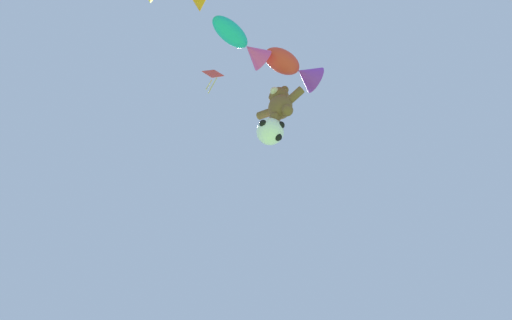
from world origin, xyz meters
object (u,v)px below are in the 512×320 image
Objects in this scene: teddy_bear_kite at (280,104)px; soccer_ball_kite at (270,131)px; diamond_kite at (213,76)px; fish_kite_crimson at (295,68)px; fish_kite_teal at (243,43)px.

teddy_bear_kite reaches higher than soccer_ball_kite.
teddy_bear_kite is at bearing -17.72° from soccer_ball_kite.
diamond_kite reaches higher than soccer_ball_kite.
fish_kite_teal is (-0.97, -2.07, -0.54)m from fish_kite_crimson.
fish_kite_teal is at bearing -76.40° from soccer_ball_kite.
fish_kite_teal reaches higher than soccer_ball_kite.
fish_kite_crimson is 2.35m from fish_kite_teal.
soccer_ball_kite is 0.43× the size of fish_kite_crimson.
teddy_bear_kite is at bearing 159.87° from fish_kite_crimson.
fish_kite_crimson reaches higher than fish_kite_teal.
soccer_ball_kite is 0.37× the size of diamond_kite.
diamond_kite is (-2.50, 0.97, 2.47)m from fish_kite_teal.
fish_kite_crimson is at bearing 64.96° from fish_kite_teal.
soccer_ball_kite is at bearing 41.81° from diamond_kite.
soccer_ball_kite is 3.31m from fish_kite_teal.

